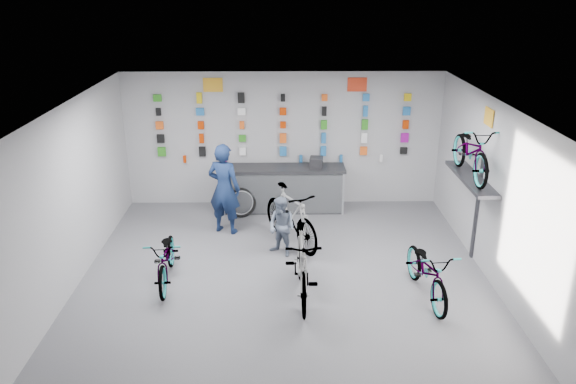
{
  "coord_description": "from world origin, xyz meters",
  "views": [
    {
      "loc": [
        -0.07,
        -8.09,
        4.83
      ],
      "look_at": [
        0.07,
        1.4,
        1.23
      ],
      "focal_mm": 35.0,
      "sensor_mm": 36.0,
      "label": 1
    }
  ],
  "objects_px": {
    "clerk": "(224,189)",
    "customer": "(282,227)",
    "counter": "(283,189)",
    "bike_service": "(291,216)",
    "bike_left": "(167,258)",
    "bike_right": "(427,271)",
    "bike_center": "(302,265)"
  },
  "relations": [
    {
      "from": "bike_center",
      "to": "clerk",
      "type": "height_order",
      "value": "clerk"
    },
    {
      "from": "counter",
      "to": "bike_service",
      "type": "distance_m",
      "value": 1.72
    },
    {
      "from": "counter",
      "to": "bike_right",
      "type": "bearing_deg",
      "value": -58.49
    },
    {
      "from": "bike_right",
      "to": "bike_left",
      "type": "bearing_deg",
      "value": 166.59
    },
    {
      "from": "bike_left",
      "to": "bike_service",
      "type": "height_order",
      "value": "bike_service"
    },
    {
      "from": "bike_right",
      "to": "bike_service",
      "type": "relative_size",
      "value": 0.93
    },
    {
      "from": "bike_service",
      "to": "clerk",
      "type": "xyz_separation_m",
      "value": [
        -1.32,
        0.57,
        0.36
      ]
    },
    {
      "from": "bike_service",
      "to": "customer",
      "type": "height_order",
      "value": "bike_service"
    },
    {
      "from": "bike_right",
      "to": "customer",
      "type": "bearing_deg",
      "value": 140.63
    },
    {
      "from": "customer",
      "to": "bike_right",
      "type": "bearing_deg",
      "value": 4.77
    },
    {
      "from": "counter",
      "to": "bike_left",
      "type": "relative_size",
      "value": 1.6
    },
    {
      "from": "bike_left",
      "to": "customer",
      "type": "distance_m",
      "value": 2.17
    },
    {
      "from": "counter",
      "to": "bike_left",
      "type": "distance_m",
      "value": 3.74
    },
    {
      "from": "bike_left",
      "to": "clerk",
      "type": "height_order",
      "value": "clerk"
    },
    {
      "from": "bike_right",
      "to": "counter",
      "type": "bearing_deg",
      "value": 115.56
    },
    {
      "from": "clerk",
      "to": "bike_service",
      "type": "bearing_deg",
      "value": 177.41
    },
    {
      "from": "bike_center",
      "to": "clerk",
      "type": "bearing_deg",
      "value": 118.92
    },
    {
      "from": "bike_left",
      "to": "bike_right",
      "type": "relative_size",
      "value": 0.95
    },
    {
      "from": "bike_center",
      "to": "bike_right",
      "type": "height_order",
      "value": "bike_center"
    },
    {
      "from": "counter",
      "to": "bike_center",
      "type": "xyz_separation_m",
      "value": [
        0.27,
        -3.69,
        0.09
      ]
    },
    {
      "from": "bike_right",
      "to": "bike_service",
      "type": "distance_m",
      "value": 2.95
    },
    {
      "from": "counter",
      "to": "customer",
      "type": "distance_m",
      "value": 2.19
    },
    {
      "from": "bike_service",
      "to": "clerk",
      "type": "bearing_deg",
      "value": 127.03
    },
    {
      "from": "bike_left",
      "to": "customer",
      "type": "relative_size",
      "value": 1.5
    },
    {
      "from": "counter",
      "to": "clerk",
      "type": "xyz_separation_m",
      "value": [
        -1.19,
        -1.14,
        0.44
      ]
    },
    {
      "from": "clerk",
      "to": "customer",
      "type": "xyz_separation_m",
      "value": [
        1.14,
        -1.05,
        -0.37
      ]
    },
    {
      "from": "counter",
      "to": "bike_right",
      "type": "distance_m",
      "value": 4.37
    },
    {
      "from": "bike_right",
      "to": "clerk",
      "type": "relative_size",
      "value": 0.96
    },
    {
      "from": "counter",
      "to": "bike_left",
      "type": "height_order",
      "value": "counter"
    },
    {
      "from": "bike_left",
      "to": "bike_right",
      "type": "bearing_deg",
      "value": -11.4
    },
    {
      "from": "bike_right",
      "to": "clerk",
      "type": "bearing_deg",
      "value": 137.38
    },
    {
      "from": "counter",
      "to": "customer",
      "type": "relative_size",
      "value": 2.39
    }
  ]
}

